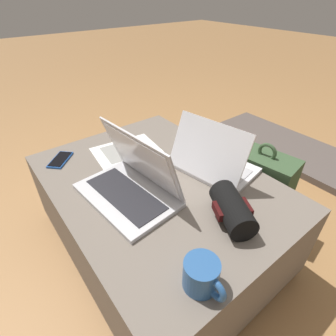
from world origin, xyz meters
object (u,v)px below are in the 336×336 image
at_px(cell_phone, 60,160).
at_px(backpack, 258,191).
at_px(laptop_near, 132,183).
at_px(paper_sheet, 126,150).
at_px(wrist_brace, 232,209).
at_px(laptop_far, 213,161).
at_px(coffee_mug, 202,275).

bearing_deg(cell_phone, backpack, 8.50).
distance_m(laptop_near, paper_sheet, 0.33).
relative_size(laptop_near, wrist_brace, 1.84).
bearing_deg(cell_phone, laptop_far, 0.65).
xyz_separation_m(laptop_near, coffee_mug, (0.43, -0.05, -0.01)).
bearing_deg(coffee_mug, laptop_far, 131.46).
height_order(wrist_brace, coffee_mug, wrist_brace).
distance_m(laptop_near, backpack, 0.68).
height_order(cell_phone, backpack, backpack).
height_order(laptop_far, wrist_brace, laptop_far).
bearing_deg(laptop_near, cell_phone, -166.31).
bearing_deg(cell_phone, laptop_near, -25.39).
xyz_separation_m(laptop_near, cell_phone, (-0.39, -0.14, -0.05)).
height_order(laptop_far, coffee_mug, laptop_far).
xyz_separation_m(laptop_far, backpack, (0.08, 0.27, -0.24)).
bearing_deg(wrist_brace, coffee_mug, -65.39).
bearing_deg(paper_sheet, laptop_near, -18.87).
height_order(laptop_near, backpack, laptop_near).
relative_size(laptop_far, backpack, 0.75).
bearing_deg(cell_phone, paper_sheet, 24.92).
xyz_separation_m(backpack, coffee_mug, (0.26, -0.66, 0.24)).
relative_size(laptop_near, paper_sheet, 1.25).
bearing_deg(wrist_brace, laptop_near, -148.80).
bearing_deg(laptop_far, wrist_brace, 137.44).
relative_size(laptop_far, wrist_brace, 1.65).
xyz_separation_m(laptop_far, paper_sheet, (-0.37, -0.20, -0.05)).
xyz_separation_m(cell_phone, coffee_mug, (0.82, 0.09, 0.04)).
relative_size(backpack, paper_sheet, 1.48).
bearing_deg(laptop_near, backpack, 69.26).
bearing_deg(wrist_brace, paper_sheet, -175.24).
bearing_deg(backpack, laptop_far, 63.48).
bearing_deg(laptop_near, paper_sheet, 148.57).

